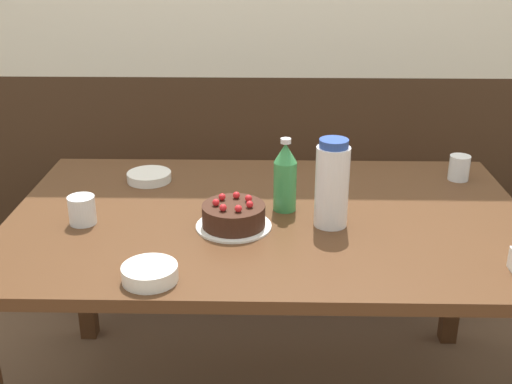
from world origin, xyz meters
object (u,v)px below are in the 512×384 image
object	(u,v)px
glass_water_tall	(460,168)
glass_tumbler_short	(82,210)
soju_bottle	(286,176)
birthday_cake	(234,216)
bowl_rice_small	(150,273)
bowl_soup_white	(150,177)
bench_seat	(269,240)
water_pitcher	(332,184)

from	to	relation	value
glass_water_tall	glass_tumbler_short	xyz separation A→B (m)	(-1.15, -0.36, -0.00)
soju_bottle	birthday_cake	bearing A→B (deg)	-139.28
bowl_rice_small	glass_tumbler_short	xyz separation A→B (m)	(-0.24, 0.31, 0.02)
soju_bottle	bowl_soup_white	distance (m)	0.50
soju_bottle	bowl_soup_white	xyz separation A→B (m)	(-0.44, 0.22, -0.09)
bench_seat	soju_bottle	world-z (taller)	soju_bottle
water_pitcher	bench_seat	bearing A→B (deg)	100.99
bench_seat	soju_bottle	size ratio (longest dim) A/B	8.55
water_pitcher	bowl_rice_small	xyz separation A→B (m)	(-0.45, -0.32, -0.10)
soju_bottle	bowl_rice_small	size ratio (longest dim) A/B	1.65
birthday_cake	glass_tumbler_short	bearing A→B (deg)	177.85
bench_seat	soju_bottle	bearing A→B (deg)	-86.57
birthday_cake	glass_tumbler_short	world-z (taller)	birthday_cake
birthday_cake	glass_tumbler_short	distance (m)	0.43
water_pitcher	bowl_soup_white	size ratio (longest dim) A/B	1.74
birthday_cake	water_pitcher	distance (m)	0.29
water_pitcher	glass_tumbler_short	distance (m)	0.70
glass_tumbler_short	bench_seat	bearing A→B (deg)	59.83
water_pitcher	bowl_soup_white	bearing A→B (deg)	150.37
bowl_soup_white	glass_water_tall	distance (m)	1.02
glass_tumbler_short	birthday_cake	bearing A→B (deg)	-2.15
water_pitcher	glass_tumbler_short	bearing A→B (deg)	-179.47
soju_bottle	bowl_rice_small	distance (m)	0.54
water_pitcher	glass_tumbler_short	world-z (taller)	water_pitcher
soju_bottle	glass_tumbler_short	distance (m)	0.58
bench_seat	glass_tumbler_short	bearing A→B (deg)	-120.17
bowl_soup_white	water_pitcher	bearing A→B (deg)	-29.63
soju_bottle	glass_water_tall	size ratio (longest dim) A/B	2.66
glass_tumbler_short	glass_water_tall	bearing A→B (deg)	17.56
water_pitcher	glass_tumbler_short	xyz separation A→B (m)	(-0.70, -0.01, -0.08)
water_pitcher	soju_bottle	distance (m)	0.16
glass_water_tall	glass_tumbler_short	bearing A→B (deg)	-162.44
bench_seat	soju_bottle	xyz separation A→B (m)	(0.05, -0.79, 0.60)
birthday_cake	soju_bottle	xyz separation A→B (m)	(0.14, 0.12, 0.07)
bench_seat	birthday_cake	xyz separation A→B (m)	(-0.10, -0.92, 0.53)
bowl_soup_white	glass_tumbler_short	xyz separation A→B (m)	(-0.13, -0.33, 0.03)
bowl_soup_white	bowl_rice_small	bearing A→B (deg)	-79.84
bench_seat	bowl_rice_small	distance (m)	1.35
birthday_cake	soju_bottle	bearing A→B (deg)	40.72
birthday_cake	soju_bottle	distance (m)	0.20
birthday_cake	glass_water_tall	world-z (taller)	birthday_cake
soju_bottle	glass_tumbler_short	bearing A→B (deg)	-169.29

